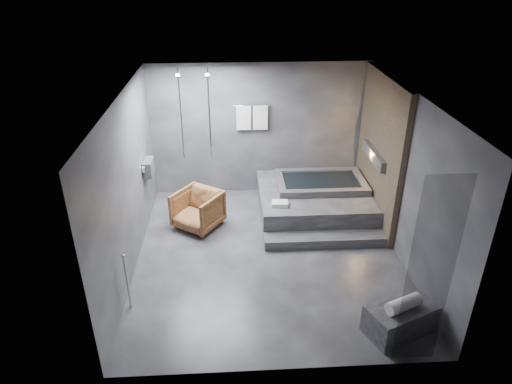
{
  "coord_description": "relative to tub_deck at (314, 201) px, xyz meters",
  "views": [
    {
      "loc": [
        -0.61,
        -6.56,
        4.63
      ],
      "look_at": [
        -0.19,
        0.3,
        1.08
      ],
      "focal_mm": 32.0,
      "sensor_mm": 36.0,
      "label": 1
    }
  ],
  "objects": [
    {
      "name": "room",
      "position": [
        -0.65,
        -1.21,
        1.48
      ],
      "size": [
        5.0,
        5.04,
        2.82
      ],
      "color": "#29292B",
      "rests_on": "ground"
    },
    {
      "name": "tub_deck",
      "position": [
        0.0,
        0.0,
        0.0
      ],
      "size": [
        2.2,
        2.0,
        0.5
      ],
      "primitive_type": "cube",
      "color": "#2D2D2F",
      "rests_on": "ground"
    },
    {
      "name": "deck_towel",
      "position": [
        -0.77,
        -0.6,
        0.29
      ],
      "size": [
        0.31,
        0.24,
        0.08
      ],
      "primitive_type": "cube",
      "rotation": [
        0.0,
        0.0,
        -0.09
      ],
      "color": "silver",
      "rests_on": "tub_deck"
    },
    {
      "name": "rolled_towel",
      "position": [
        0.59,
        -3.42,
        0.26
      ],
      "size": [
        0.53,
        0.37,
        0.18
      ],
      "primitive_type": "cylinder",
      "rotation": [
        0.0,
        1.57,
        0.41
      ],
      "color": "white",
      "rests_on": "concrete_bench"
    },
    {
      "name": "concrete_bench",
      "position": [
        0.61,
        -3.37,
        -0.04
      ],
      "size": [
        1.07,
        0.85,
        0.42
      ],
      "primitive_type": "cube",
      "rotation": [
        0.0,
        0.0,
        0.41
      ],
      "color": "#2E2E30",
      "rests_on": "ground"
    },
    {
      "name": "tub_step",
      "position": [
        0.0,
        -1.18,
        -0.16
      ],
      "size": [
        2.2,
        0.36,
        0.18
      ],
      "primitive_type": "cube",
      "color": "#2D2D2F",
      "rests_on": "ground"
    },
    {
      "name": "driftwood_chair",
      "position": [
        -2.31,
        -0.43,
        0.11
      ],
      "size": [
        1.1,
        1.1,
        0.73
      ],
      "primitive_type": "imported",
      "rotation": [
        0.0,
        0.0,
        -0.6
      ],
      "color": "#4A2912",
      "rests_on": "ground"
    }
  ]
}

